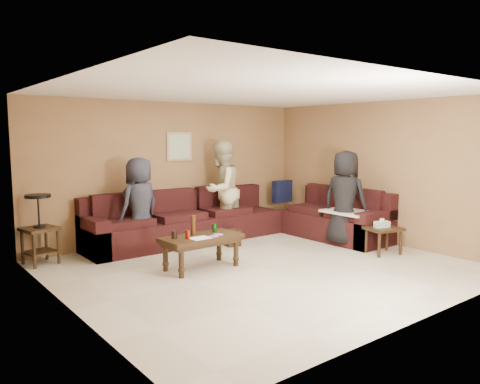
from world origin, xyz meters
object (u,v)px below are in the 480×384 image
at_px(person_middle, 221,190).
at_px(waste_bin, 232,238).
at_px(sectional_sofa, 242,223).
at_px(end_table_left, 39,228).
at_px(side_table_right, 383,231).
at_px(coffee_table, 201,241).
at_px(person_left, 140,205).
at_px(person_right, 345,198).

bearing_deg(person_middle, waste_bin, 46.93).
xyz_separation_m(sectional_sofa, end_table_left, (-3.30, 0.64, 0.22)).
bearing_deg(person_middle, side_table_right, 94.22).
distance_m(coffee_table, person_left, 1.50).
height_order(sectional_sofa, person_right, person_right).
relative_size(waste_bin, person_middle, 0.16).
bearing_deg(sectional_sofa, person_middle, 106.88).
relative_size(coffee_table, end_table_left, 1.11).
bearing_deg(side_table_right, person_middle, 117.69).
relative_size(coffee_table, person_right, 0.70).
bearing_deg(person_left, coffee_table, 81.71).
bearing_deg(person_left, person_middle, 163.51).
relative_size(person_middle, person_right, 1.09).
bearing_deg(end_table_left, sectional_sofa, -10.89).
relative_size(waste_bin, person_left, 0.18).
bearing_deg(side_table_right, coffee_table, 158.34).
bearing_deg(sectional_sofa, side_table_right, -60.26).
bearing_deg(coffee_table, end_table_left, 136.46).
relative_size(end_table_left, person_middle, 0.58).
height_order(sectional_sofa, end_table_left, end_table_left).
bearing_deg(person_right, waste_bin, 40.54).
distance_m(end_table_left, person_middle, 3.19).
bearing_deg(coffee_table, sectional_sofa, 33.51).
xyz_separation_m(sectional_sofa, side_table_right, (1.22, -2.13, 0.06)).
relative_size(end_table_left, person_left, 0.67).
height_order(end_table_left, person_left, person_left).
xyz_separation_m(side_table_right, person_left, (-3.01, 2.53, 0.40)).
distance_m(person_left, person_middle, 1.67).
bearing_deg(person_left, waste_bin, 139.75).
bearing_deg(end_table_left, person_right, -23.86).
bearing_deg(side_table_right, sectional_sofa, 119.74).
distance_m(sectional_sofa, side_table_right, 2.45).
bearing_deg(coffee_table, person_middle, 46.19).
relative_size(sectional_sofa, side_table_right, 7.45).
height_order(person_left, person_middle, person_middle).
relative_size(coffee_table, side_table_right, 1.85).
bearing_deg(end_table_left, waste_bin, -15.56).
xyz_separation_m(end_table_left, person_left, (1.50, -0.23, 0.23)).
relative_size(sectional_sofa, waste_bin, 16.41).
xyz_separation_m(end_table_left, person_right, (4.50, -1.99, 0.28)).
bearing_deg(end_table_left, person_left, -8.80).
bearing_deg(person_right, coffee_table, 70.73).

